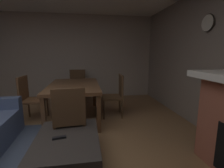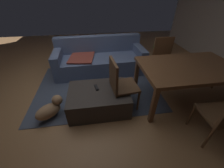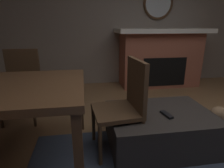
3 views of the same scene
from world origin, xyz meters
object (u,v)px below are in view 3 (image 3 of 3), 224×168
at_px(ottoman_coffee_table, 159,128).
at_px(dining_chair_west, 125,101).
at_px(dining_chair_south, 22,81).
at_px(fireplace, 160,57).
at_px(small_dog, 221,118).
at_px(tv_remote, 167,114).
at_px(round_wall_mirror, 158,3).

relative_size(ottoman_coffee_table, dining_chair_west, 1.12).
bearing_deg(dining_chair_south, fireplace, -155.10).
relative_size(dining_chair_south, small_dog, 1.98).
relative_size(ottoman_coffee_table, tv_remote, 6.51).
bearing_deg(fireplace, small_dog, 90.37).
distance_m(fireplace, small_dog, 1.93).
xyz_separation_m(round_wall_mirror, tv_remote, (0.78, 2.38, -1.25)).
xyz_separation_m(ottoman_coffee_table, dining_chair_west, (0.37, -0.00, 0.33)).
relative_size(dining_chair_west, dining_chair_south, 1.00).
relative_size(round_wall_mirror, dining_chair_south, 0.68).
height_order(dining_chair_west, small_dog, dining_chair_west).
height_order(round_wall_mirror, dining_chair_west, round_wall_mirror).
distance_m(round_wall_mirror, dining_chair_south, 2.98).
distance_m(round_wall_mirror, dining_chair_west, 2.81).
height_order(dining_chair_south, small_dog, dining_chair_south).
xyz_separation_m(fireplace, tv_remote, (0.78, 2.10, -0.19)).
bearing_deg(dining_chair_south, small_dog, 162.02).
distance_m(fireplace, ottoman_coffee_table, 2.20).
bearing_deg(dining_chair_south, round_wall_mirror, -149.73).
relative_size(tv_remote, small_dog, 0.34).
height_order(round_wall_mirror, small_dog, round_wall_mirror).
distance_m(dining_chair_west, small_dog, 1.24).
height_order(tv_remote, small_dog, tv_remote).
bearing_deg(dining_chair_west, dining_chair_south, -36.62).
bearing_deg(ottoman_coffee_table, dining_chair_west, -0.23).
bearing_deg(dining_chair_south, ottoman_coffee_table, 150.27).
bearing_deg(round_wall_mirror, dining_chair_west, 62.87).
bearing_deg(small_dog, dining_chair_west, 5.85).
distance_m(ottoman_coffee_table, small_dog, 0.83).
xyz_separation_m(dining_chair_west, dining_chair_south, (1.21, -0.90, 0.00)).
relative_size(tv_remote, dining_chair_south, 0.17).
bearing_deg(tv_remote, small_dog, -176.01).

